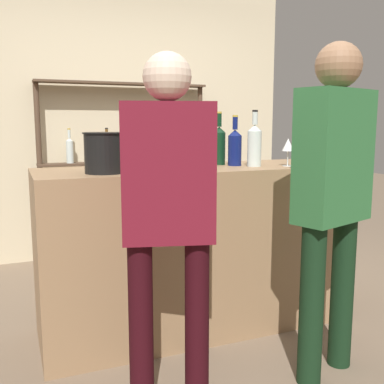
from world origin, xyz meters
name	(u,v)px	position (x,y,z in m)	size (l,w,h in m)	color
ground_plane	(192,325)	(0.00, 0.00, 0.00)	(16.00, 16.00, 0.00)	#7A6651
bar_counter	(192,248)	(0.00, 0.00, 0.52)	(1.90, 0.65, 1.04)	#997551
back_wall	(120,115)	(0.00, 1.92, 1.40)	(3.50, 0.12, 2.80)	beige
back_shelf	(125,144)	(0.00, 1.74, 1.11)	(1.65, 0.18, 1.70)	#4C3828
counter_bottle_0	(163,149)	(-0.24, -0.15, 1.17)	(0.07, 0.07, 0.33)	black
counter_bottle_1	(219,144)	(0.23, 0.10, 1.18)	(0.09, 0.09, 0.35)	black
counter_bottle_2	(159,148)	(-0.21, 0.01, 1.17)	(0.08, 0.08, 0.33)	silver
counter_bottle_3	(175,147)	(-0.07, 0.12, 1.17)	(0.09, 0.09, 0.32)	silver
counter_bottle_4	(235,146)	(0.30, 0.00, 1.17)	(0.09, 0.09, 0.32)	#0F1956
counter_bottle_5	(254,144)	(0.39, -0.09, 1.18)	(0.09, 0.09, 0.35)	silver
wine_glass	(288,145)	(0.59, -0.16, 1.18)	(0.08, 0.08, 0.18)	silver
ice_bucket	(105,153)	(-0.57, -0.13, 1.16)	(0.23, 0.23, 0.22)	black
cork_jar	(200,155)	(0.09, 0.08, 1.11)	(0.13, 0.13, 0.14)	silver
customer_left	(168,204)	(-0.40, -0.71, 0.96)	(0.44, 0.28, 1.62)	black
customer_right	(333,186)	(0.44, -0.79, 1.01)	(0.47, 0.32, 1.70)	black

